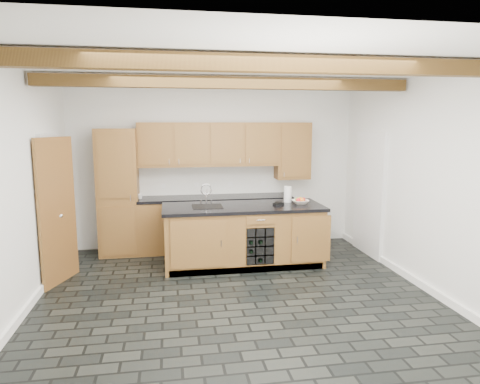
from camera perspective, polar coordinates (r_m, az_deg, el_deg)
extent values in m
plane|color=black|center=(5.57, -0.38, -13.87)|extent=(5.00, 5.00, 0.00)
plane|color=white|center=(7.65, -3.36, 3.24)|extent=(5.00, 0.00, 5.00)
plane|color=white|center=(5.40, -27.62, -0.16)|extent=(0.00, 5.00, 5.00)
plane|color=white|center=(6.10, 23.47, 1.06)|extent=(0.00, 5.00, 5.00)
plane|color=white|center=(5.17, -0.41, 16.07)|extent=(5.00, 5.00, 0.00)
cube|color=#553915|center=(3.99, 2.43, 16.74)|extent=(4.90, 0.15, 0.15)
cube|color=#553915|center=(5.75, -1.39, 14.34)|extent=(4.90, 0.15, 0.15)
cube|color=white|center=(5.74, -26.43, -13.59)|extent=(0.04, 5.00, 0.10)
cube|color=white|center=(6.40, 22.56, -11.00)|extent=(0.04, 5.00, 0.10)
cube|color=white|center=(6.68, -23.73, -1.64)|extent=(0.06, 0.94, 2.04)
cube|color=olive|center=(6.31, -23.16, -2.36)|extent=(0.31, 0.77, 2.00)
cube|color=white|center=(7.43, 16.85, -0.26)|extent=(0.06, 0.98, 2.04)
cube|color=black|center=(7.44, 17.01, -0.41)|extent=(0.02, 0.86, 1.96)
cube|color=olive|center=(7.40, -15.89, -0.02)|extent=(0.65, 0.60, 2.10)
cube|color=olive|center=(7.51, -3.24, -4.30)|extent=(2.60, 0.60, 0.88)
cube|color=black|center=(7.42, -3.27, -0.80)|extent=(2.64, 0.62, 0.05)
cube|color=white|center=(7.66, -3.53, 1.66)|extent=(2.60, 0.02, 0.52)
cube|color=olive|center=(7.43, -4.21, 6.35)|extent=(2.40, 0.35, 0.75)
cube|color=olive|center=(7.72, 7.00, 5.47)|extent=(0.60, 0.35, 1.00)
cube|color=olive|center=(6.69, 0.39, -5.95)|extent=(2.40, 0.90, 0.88)
cube|color=black|center=(6.58, 0.40, -2.03)|extent=(2.46, 0.96, 0.05)
cube|color=olive|center=(6.15, -5.53, -6.93)|extent=(0.80, 0.02, 0.70)
cube|color=olive|center=(6.48, 9.47, -6.20)|extent=(0.60, 0.02, 0.70)
cube|color=black|center=(6.44, 2.46, -6.91)|extent=(0.42, 0.30, 0.56)
cylinder|color=black|center=(6.46, 2.52, -8.80)|extent=(0.07, 0.26, 0.07)
cylinder|color=black|center=(6.36, 1.30, -6.47)|extent=(0.07, 0.26, 0.07)
cylinder|color=black|center=(6.39, 1.29, -7.68)|extent=(0.07, 0.26, 0.07)
cylinder|color=black|center=(6.38, 2.54, -6.41)|extent=(0.07, 0.26, 0.07)
cube|color=black|center=(6.51, -4.38, -2.00)|extent=(0.45, 0.40, 0.02)
cylinder|color=silver|center=(6.67, -4.53, -0.83)|extent=(0.02, 0.02, 0.20)
torus|color=silver|center=(6.65, -4.54, 0.36)|extent=(0.18, 0.02, 0.18)
cylinder|color=silver|center=(6.67, -5.21, -1.36)|extent=(0.02, 0.02, 0.08)
cylinder|color=silver|center=(6.69, -3.84, -1.32)|extent=(0.02, 0.02, 0.08)
cube|color=black|center=(6.65, 5.14, -1.58)|extent=(0.18, 0.15, 0.04)
cylinder|color=black|center=(6.65, 5.14, -1.38)|extent=(0.11, 0.11, 0.01)
imported|color=white|center=(6.78, 8.04, -1.32)|extent=(0.27, 0.27, 0.06)
sphere|color=red|center=(6.78, 8.44, -1.02)|extent=(0.07, 0.07, 0.07)
sphere|color=orange|center=(6.82, 8.05, -0.96)|extent=(0.07, 0.07, 0.07)
sphere|color=olive|center=(6.79, 7.64, -1.00)|extent=(0.07, 0.07, 0.07)
sphere|color=red|center=(6.73, 7.78, -1.08)|extent=(0.07, 0.07, 0.07)
sphere|color=orange|center=(6.73, 8.28, -1.10)|extent=(0.07, 0.07, 0.07)
cylinder|color=white|center=(6.90, 6.38, -0.30)|extent=(0.12, 0.12, 0.25)
imported|color=white|center=(7.35, -13.18, -0.59)|extent=(0.12, 0.12, 0.08)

